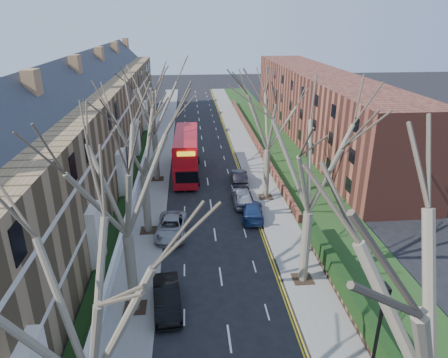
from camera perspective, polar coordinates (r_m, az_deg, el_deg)
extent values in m
cube|color=slate|center=(56.63, -9.08, 4.09)|extent=(3.00, 102.00, 0.12)
cube|color=slate|center=(57.04, 3.06, 4.47)|extent=(3.00, 102.00, 0.12)
cube|color=olive|center=(48.89, -19.18, 6.32)|extent=(9.00, 78.00, 10.00)
cube|color=#2C2E35|center=(47.75, -20.09, 13.25)|extent=(4.67, 78.00, 4.67)
cube|color=silver|center=(48.40, -13.83, 4.90)|extent=(0.12, 78.00, 0.35)
cube|color=silver|center=(47.53, -14.21, 8.94)|extent=(0.12, 78.00, 0.35)
cube|color=brown|center=(62.21, 13.34, 10.10)|extent=(8.00, 54.00, 10.00)
cube|color=brown|center=(60.93, 4.14, 6.09)|extent=(0.35, 54.00, 0.90)
cube|color=#503422|center=(25.63, 19.62, -20.44)|extent=(0.40, 24.00, 0.60)
cube|color=black|center=(25.05, 19.90, -18.90)|extent=(0.70, 24.00, 1.20)
cube|color=white|center=(49.07, -11.57, 1.78)|extent=(0.30, 78.00, 1.00)
cube|color=#1C3915|center=(57.81, 7.50, 4.64)|extent=(6.00, 102.00, 0.06)
cube|color=black|center=(16.07, 22.14, -14.22)|extent=(0.18, 0.50, 0.22)
cylinder|color=brown|center=(25.62, -13.06, -12.98)|extent=(0.64, 0.64, 5.25)
cube|color=#2D2116|center=(27.18, -12.57, -17.51)|extent=(1.40, 1.40, 0.05)
cylinder|color=brown|center=(34.29, -11.02, -3.53)|extent=(0.64, 0.64, 5.07)
cube|color=#2D2116|center=(35.43, -10.73, -7.21)|extent=(1.40, 1.40, 0.05)
cylinder|color=brown|center=(45.35, -9.69, 3.09)|extent=(0.60, 0.60, 5.25)
cube|color=#2D2116|center=(46.25, -9.49, 0.03)|extent=(1.40, 1.40, 0.05)
cylinder|color=brown|center=(28.07, 11.53, -9.49)|extent=(0.64, 0.64, 5.25)
cube|color=#2D2116|center=(29.49, 11.14, -13.82)|extent=(1.40, 1.40, 0.05)
cylinder|color=brown|center=(40.32, 6.08, 0.72)|extent=(0.60, 0.60, 5.07)
cube|color=#2D2116|center=(41.29, 5.94, -2.54)|extent=(1.40, 1.40, 0.05)
cube|color=#AD0C14|center=(47.14, -5.34, 2.45)|extent=(2.94, 11.65, 2.32)
cube|color=#AD0C14|center=(46.45, -5.43, 5.02)|extent=(2.93, 11.07, 2.11)
cube|color=black|center=(46.98, -5.36, 2.99)|extent=(2.94, 10.72, 0.95)
cube|color=black|center=(46.42, -5.44, 5.14)|extent=(2.93, 10.49, 0.95)
imported|color=black|center=(26.54, -8.16, -16.47)|extent=(2.07, 4.85, 1.55)
imported|color=#939398|center=(34.42, -7.55, -6.80)|extent=(2.81, 5.42, 1.46)
imported|color=navy|center=(37.00, 4.05, -4.55)|extent=(2.46, 4.98, 1.39)
imported|color=#9C9DA4|center=(39.60, 2.62, -2.51)|extent=(1.91, 4.65, 1.58)
imported|color=black|center=(44.48, 2.21, 0.28)|extent=(1.85, 4.66, 1.51)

